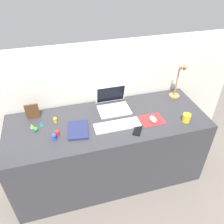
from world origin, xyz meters
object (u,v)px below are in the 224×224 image
at_px(notebook_pad, 78,130).
at_px(toy_figurine_yellow, 55,120).
at_px(keyboard, 117,125).
at_px(mouse, 153,119).
at_px(toy_figurine_lime, 32,126).
at_px(cell_phone, 138,130).
at_px(coffee_mug, 186,118).
at_px(picture_frame, 32,111).
at_px(toy_figurine_red, 57,133).
at_px(toy_figurine_green, 36,129).
at_px(laptop, 113,103).
at_px(desk_lamp, 179,83).
at_px(toy_figurine_teal, 41,124).
at_px(toy_figurine_blue, 54,137).

height_order(notebook_pad, toy_figurine_yellow, toy_figurine_yellow).
relative_size(keyboard, notebook_pad, 1.71).
bearing_deg(mouse, notebook_pad, 175.88).
xyz_separation_m(mouse, toy_figurine_lime, (-1.06, 0.20, -0.00)).
relative_size(cell_phone, coffee_mug, 1.66).
relative_size(picture_frame, toy_figurine_red, 2.51).
height_order(coffee_mug, toy_figurine_green, coffee_mug).
relative_size(laptop, desk_lamp, 0.76).
distance_m(mouse, toy_figurine_lime, 1.07).
height_order(mouse, toy_figurine_green, same).
bearing_deg(picture_frame, desk_lamp, -1.90).
bearing_deg(keyboard, cell_phone, -35.13).
height_order(notebook_pad, toy_figurine_red, toy_figurine_red).
height_order(mouse, desk_lamp, desk_lamp).
distance_m(notebook_pad, toy_figurine_lime, 0.41).
relative_size(notebook_pad, toy_figurine_teal, 5.69).
relative_size(cell_phone, notebook_pad, 0.53).
relative_size(cell_phone, toy_figurine_red, 2.14).
bearing_deg(coffee_mug, toy_figurine_lime, 168.21).
bearing_deg(toy_figurine_green, mouse, -8.05).
distance_m(laptop, toy_figurine_teal, 0.69).
height_order(cell_phone, toy_figurine_yellow, toy_figurine_yellow).
relative_size(coffee_mug, toy_figurine_red, 1.29).
height_order(toy_figurine_blue, toy_figurine_lime, toy_figurine_blue).
bearing_deg(mouse, toy_figurine_blue, -179.31).
bearing_deg(toy_figurine_red, toy_figurine_green, 147.53).
bearing_deg(toy_figurine_red, toy_figurine_blue, -123.12).
distance_m(toy_figurine_yellow, toy_figurine_lime, 0.20).
height_order(toy_figurine_green, toy_figurine_yellow, toy_figurine_yellow).
bearing_deg(picture_frame, toy_figurine_blue, -64.83).
height_order(cell_phone, toy_figurine_blue, toy_figurine_blue).
distance_m(toy_figurine_red, toy_figurine_blue, 0.05).
bearing_deg(toy_figurine_blue, notebook_pad, 15.96).
distance_m(picture_frame, toy_figurine_red, 0.36).
bearing_deg(picture_frame, toy_figurine_green, -84.23).
height_order(toy_figurine_teal, toy_figurine_blue, toy_figurine_blue).
relative_size(notebook_pad, toy_figurine_lime, 5.94).
xyz_separation_m(picture_frame, toy_figurine_lime, (-0.01, -0.14, -0.05)).
distance_m(keyboard, notebook_pad, 0.34).
bearing_deg(toy_figurine_yellow, desk_lamp, 3.28).
distance_m(toy_figurine_red, toy_figurine_green, 0.21).
bearing_deg(toy_figurine_red, notebook_pad, 4.47).
distance_m(cell_phone, toy_figurine_red, 0.68).
bearing_deg(notebook_pad, desk_lamp, 21.12).
bearing_deg(toy_figurine_yellow, notebook_pad, -43.21).
relative_size(coffee_mug, toy_figurine_green, 2.03).
distance_m(laptop, mouse, 0.43).
bearing_deg(toy_figurine_blue, laptop, 28.39).
height_order(mouse, toy_figurine_yellow, toy_figurine_yellow).
bearing_deg(toy_figurine_yellow, toy_figurine_green, -156.75).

